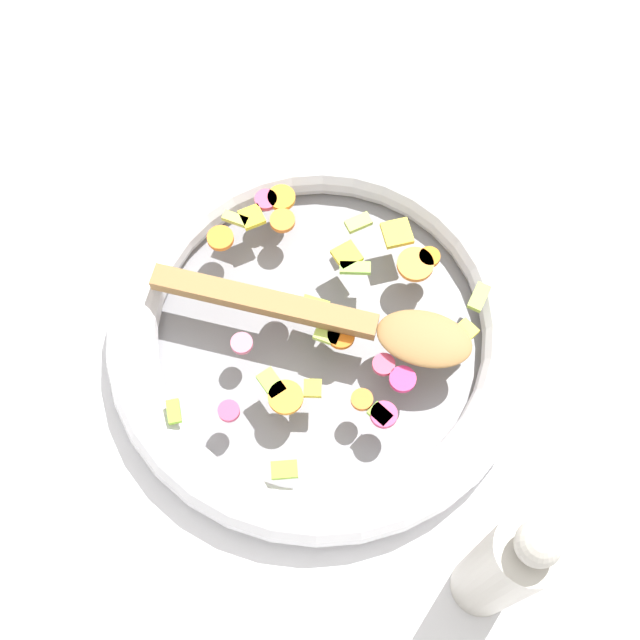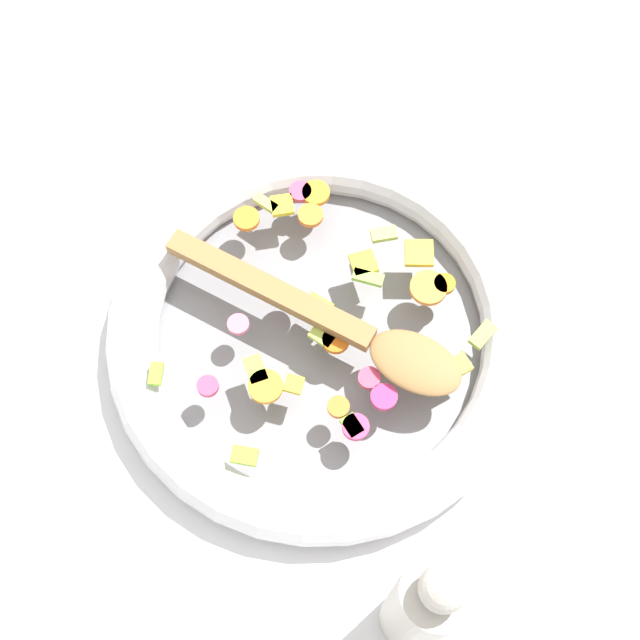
# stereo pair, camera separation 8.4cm
# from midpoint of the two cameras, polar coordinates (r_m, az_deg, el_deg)

# --- Properties ---
(ground_plane) EXTENTS (4.00, 4.00, 0.00)m
(ground_plane) POSITION_cam_midpoint_polar(r_m,az_deg,el_deg) (0.89, -2.70, -1.58)
(ground_plane) COLOR silver
(skillet) EXTENTS (0.42, 0.42, 0.05)m
(skillet) POSITION_cam_midpoint_polar(r_m,az_deg,el_deg) (0.87, -2.76, -1.05)
(skillet) COLOR slate
(skillet) RESTS_ON ground_plane
(chopped_vegetables) EXTENTS (0.30, 0.30, 0.01)m
(chopped_vegetables) POSITION_cam_midpoint_polar(r_m,az_deg,el_deg) (0.85, -2.27, 0.62)
(chopped_vegetables) COLOR #D46113
(chopped_vegetables) RESTS_ON skillet
(wooden_spoon) EXTENTS (0.31, 0.11, 0.01)m
(wooden_spoon) POSITION_cam_midpoint_polar(r_m,az_deg,el_deg) (0.83, -1.26, -0.37)
(wooden_spoon) COLOR olive
(wooden_spoon) RESTS_ON chopped_vegetables
(pepper_mill) EXTENTS (0.05, 0.05, 0.25)m
(pepper_mill) POSITION_cam_midpoint_polar(r_m,az_deg,el_deg) (0.72, 8.38, -15.86)
(pepper_mill) COLOR #B2ADA3
(pepper_mill) RESTS_ON ground_plane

